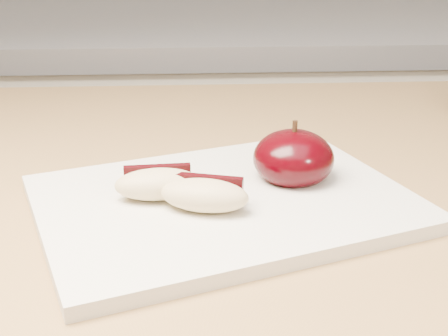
{
  "coord_description": "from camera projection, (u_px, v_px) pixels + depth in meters",
  "views": [
    {
      "loc": [
        -0.06,
        -0.06,
        1.13
      ],
      "look_at": [
        -0.03,
        0.41,
        0.94
      ],
      "focal_mm": 50.0,
      "sensor_mm": 36.0,
      "label": 1
    }
  ],
  "objects": [
    {
      "name": "apple_wedge_a",
      "position": [
        158.0,
        183.0,
        0.51
      ],
      "size": [
        0.07,
        0.04,
        0.03
      ],
      "rotation": [
        0.0,
        0.0,
        0.07
      ],
      "color": "tan",
      "rests_on": "cutting_board"
    },
    {
      "name": "apple_half",
      "position": [
        293.0,
        158.0,
        0.55
      ],
      "size": [
        0.09,
        0.09,
        0.06
      ],
      "rotation": [
        0.0,
        0.0,
        -0.39
      ],
      "color": "black",
      "rests_on": "cutting_board"
    },
    {
      "name": "apple_wedge_b",
      "position": [
        205.0,
        195.0,
        0.49
      ],
      "size": [
        0.08,
        0.05,
        0.03
      ],
      "rotation": [
        0.0,
        0.0,
        -0.27
      ],
      "color": "tan",
      "rests_on": "cutting_board"
    },
    {
      "name": "back_cabinet",
      "position": [
        219.0,
        227.0,
        1.42
      ],
      "size": [
        2.4,
        0.62,
        0.94
      ],
      "color": "silver",
      "rests_on": "ground"
    },
    {
      "name": "cutting_board",
      "position": [
        224.0,
        203.0,
        0.52
      ],
      "size": [
        0.35,
        0.31,
        0.01
      ],
      "primitive_type": "cube",
      "rotation": [
        0.0,
        0.0,
        0.34
      ],
      "color": "silver",
      "rests_on": "island_counter"
    }
  ]
}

